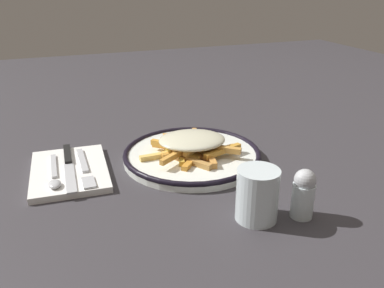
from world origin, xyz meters
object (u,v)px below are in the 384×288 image
Objects in this scene: plate at (192,155)px; fries_heap at (192,144)px; water_glass at (257,195)px; salt_shaker at (303,193)px; fork at (84,167)px; knife at (69,163)px; spoon at (54,177)px; napkin at (70,171)px.

fries_heap reaches higher than plate.
plate is 0.25m from water_glass.
salt_shaker is (-0.07, 0.02, -0.00)m from water_glass.
knife is (0.03, -0.03, 0.00)m from fork.
spoon reaches higher than knife.
spoon is 1.83× the size of salt_shaker.
fries_heap is at bearing 57.84° from plate.
salt_shaker is at bearing 139.60° from napkin.
plate and knife have the same top height.
fries_heap reaches higher than fork.
knife is at bearing -119.00° from spoon.
knife is (0.25, -0.04, 0.00)m from plate.
spoon is at bearing 1.72° from fries_heap.
plate is at bearing 170.32° from knife.
salt_shaker is (-0.09, 0.26, 0.03)m from plate.
knife is at bearing -92.29° from napkin.
napkin is 0.44m from salt_shaker.
water_glass reaches higher than fork.
plate is 3.35× the size of water_glass.
plate is 0.25m from knife.
spoon is at bearing -38.13° from water_glass.
plate is 3.46× the size of salt_shaker.
plate is at bearing -71.28° from salt_shaker.
salt_shaker is (-0.31, 0.27, 0.03)m from fork.
fork is 1.15× the size of spoon.
fries_heap is 1.02× the size of napkin.
spoon reaches higher than plate.
water_glass is (-0.24, 0.25, 0.03)m from fork.
salt_shaker is (-0.09, 0.26, 0.00)m from fries_heap.
salt_shaker is (-0.34, 0.29, 0.04)m from napkin.
fries_heap is 0.24m from water_glass.
plate is 0.28m from spoon.
spoon is (0.03, 0.03, 0.01)m from napkin.
fries_heap reaches higher than knife.
plate reaches higher than fork.
salt_shaker is at bearing 109.38° from fries_heap.
water_glass reaches higher than fries_heap.
water_glass reaches higher than knife.
fries_heap is at bearing -85.19° from water_glass.
knife is (0.24, -0.05, -0.02)m from fries_heap.
water_glass is at bearing 134.93° from napkin.
napkin is 0.05m from spoon.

